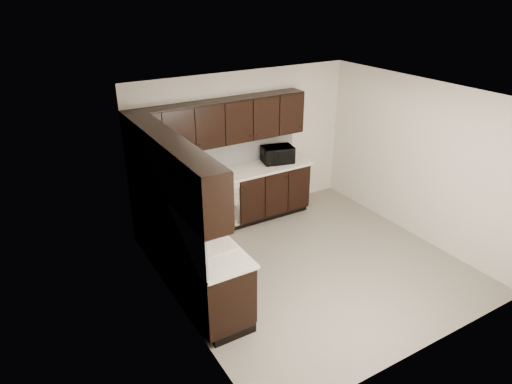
{
  "coord_description": "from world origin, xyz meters",
  "views": [
    {
      "loc": [
        -3.55,
        -4.42,
        3.79
      ],
      "look_at": [
        -0.57,
        0.6,
        1.08
      ],
      "focal_mm": 32.0,
      "sensor_mm": 36.0,
      "label": 1
    }
  ],
  "objects_px": {
    "storage_bin": "(181,210)",
    "blue_pitcher": "(198,223)",
    "sink": "(203,244)",
    "toaster_oven": "(200,171)",
    "microwave": "(278,155)"
  },
  "relations": [
    {
      "from": "storage_bin",
      "to": "blue_pitcher",
      "type": "height_order",
      "value": "blue_pitcher"
    },
    {
      "from": "microwave",
      "to": "storage_bin",
      "type": "relative_size",
      "value": 0.99
    },
    {
      "from": "toaster_oven",
      "to": "storage_bin",
      "type": "distance_m",
      "value": 1.33
    },
    {
      "from": "sink",
      "to": "blue_pitcher",
      "type": "distance_m",
      "value": 0.27
    },
    {
      "from": "blue_pitcher",
      "to": "toaster_oven",
      "type": "bearing_deg",
      "value": 66.23
    },
    {
      "from": "storage_bin",
      "to": "microwave",
      "type": "bearing_deg",
      "value": 25.09
    },
    {
      "from": "blue_pitcher",
      "to": "sink",
      "type": "bearing_deg",
      "value": -95.8
    },
    {
      "from": "sink",
      "to": "storage_bin",
      "type": "xyz_separation_m",
      "value": [
        0.01,
        0.7,
        0.16
      ]
    },
    {
      "from": "blue_pitcher",
      "to": "storage_bin",
      "type": "bearing_deg",
      "value": 91.67
    },
    {
      "from": "storage_bin",
      "to": "blue_pitcher",
      "type": "distance_m",
      "value": 0.54
    },
    {
      "from": "microwave",
      "to": "storage_bin",
      "type": "bearing_deg",
      "value": -142.63
    },
    {
      "from": "sink",
      "to": "storage_bin",
      "type": "height_order",
      "value": "sink"
    },
    {
      "from": "sink",
      "to": "blue_pitcher",
      "type": "xyz_separation_m",
      "value": [
        0.02,
        0.16,
        0.21
      ]
    },
    {
      "from": "toaster_oven",
      "to": "storage_bin",
      "type": "relative_size",
      "value": 0.64
    },
    {
      "from": "sink",
      "to": "toaster_oven",
      "type": "bearing_deg",
      "value": 66.87
    }
  ]
}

